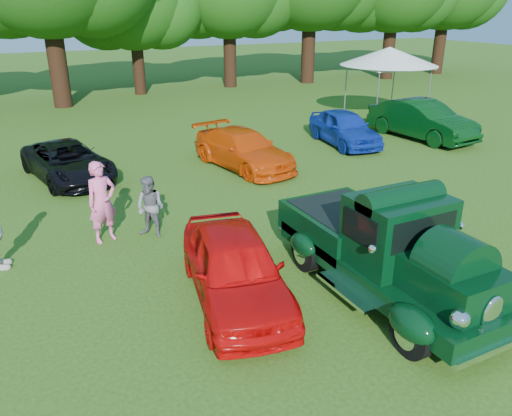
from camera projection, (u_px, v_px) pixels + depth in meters
name	position (u px, v px, depth m)	size (l,w,h in m)	color
ground	(339.00, 291.00, 9.86)	(120.00, 120.00, 0.00)	#234F12
hero_pickup	(386.00, 250.00, 9.57)	(2.45, 5.26, 2.06)	black
red_convertible	(235.00, 267.00, 9.35)	(1.63, 4.05, 1.38)	red
back_car_black	(68.00, 162.00, 15.96)	(1.97, 4.28, 1.19)	black
back_car_orange	(244.00, 149.00, 17.14)	(1.80, 4.42, 1.28)	#CE3D07
back_car_blue	(344.00, 128.00, 19.97)	(1.62, 4.02, 1.37)	#0E299A
back_car_green	(422.00, 120.00, 20.82)	(1.67, 4.78, 1.57)	black
spectator_pink	(102.00, 202.00, 11.64)	(0.72, 0.47, 1.96)	pink
spectator_grey	(150.00, 207.00, 11.92)	(0.74, 0.58, 1.52)	slate
canopy_tent	(389.00, 57.00, 23.46)	(5.02, 5.02, 3.42)	silver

